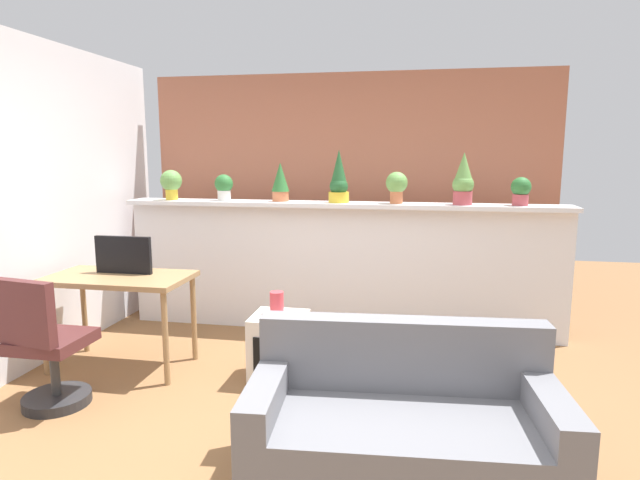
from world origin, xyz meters
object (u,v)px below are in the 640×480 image
(potted_plant_0, at_px, (171,183))
(vase_on_shelf, at_px, (277,303))
(office_chair, at_px, (46,353))
(potted_plant_3, at_px, (339,180))
(tv_monitor, at_px, (123,255))
(couch, at_px, (402,431))
(side_cube_shelf, at_px, (279,347))
(potted_plant_4, at_px, (397,185))
(desk, at_px, (119,286))
(potted_plant_5, at_px, (463,180))
(potted_plant_2, at_px, (280,181))
(potted_plant_1, at_px, (224,186))
(potted_plant_6, at_px, (521,190))

(potted_plant_0, bearing_deg, vase_on_shelf, -39.32)
(office_chair, height_order, vase_on_shelf, office_chair)
(potted_plant_3, xyz_separation_m, tv_monitor, (-1.56, -1.08, -0.55))
(tv_monitor, bearing_deg, couch, -28.19)
(tv_monitor, bearing_deg, side_cube_shelf, -3.68)
(potted_plant_0, xyz_separation_m, potted_plant_4, (2.19, 0.00, -0.00))
(potted_plant_3, distance_m, couch, 2.65)
(potted_plant_0, bearing_deg, desk, -85.53)
(potted_plant_4, xyz_separation_m, couch, (0.15, -2.28, -1.13))
(potted_plant_4, relative_size, desk, 0.26)
(potted_plant_0, height_order, potted_plant_5, potted_plant_5)
(potted_plant_3, distance_m, tv_monitor, 1.98)
(potted_plant_2, xyz_separation_m, desk, (-1.00, -1.20, -0.77))
(potted_plant_5, distance_m, vase_on_shelf, 1.99)
(potted_plant_5, bearing_deg, side_cube_shelf, -140.29)
(desk, bearing_deg, side_cube_shelf, -0.13)
(couch, bearing_deg, potted_plant_3, 106.49)
(potted_plant_1, bearing_deg, tv_monitor, -111.50)
(desk, bearing_deg, vase_on_shelf, 2.17)
(potted_plant_4, height_order, office_chair, potted_plant_4)
(side_cube_shelf, relative_size, vase_on_shelf, 3.01)
(side_cube_shelf, bearing_deg, potted_plant_1, 125.59)
(potted_plant_6, bearing_deg, tv_monitor, -161.06)
(potted_plant_3, height_order, side_cube_shelf, potted_plant_3)
(potted_plant_1, relative_size, potted_plant_2, 0.68)
(office_chair, bearing_deg, potted_plant_1, 74.10)
(potted_plant_1, relative_size, potted_plant_6, 1.01)
(potted_plant_6, xyz_separation_m, side_cube_shelf, (-1.88, -1.17, -1.13))
(potted_plant_1, distance_m, potted_plant_2, 0.56)
(desk, bearing_deg, potted_plant_3, 36.54)
(potted_plant_4, relative_size, side_cube_shelf, 0.57)
(potted_plant_3, xyz_separation_m, desk, (-1.57, -1.16, -0.78))
(tv_monitor, distance_m, vase_on_shelf, 1.30)
(potted_plant_0, relative_size, potted_plant_3, 0.60)
(potted_plant_3, height_order, vase_on_shelf, potted_plant_3)
(potted_plant_0, distance_m, desk, 1.38)
(desk, relative_size, office_chair, 1.21)
(potted_plant_4, xyz_separation_m, potted_plant_5, (0.58, -0.01, 0.05))
(potted_plant_1, bearing_deg, side_cube_shelf, -54.41)
(potted_plant_0, height_order, potted_plant_1, potted_plant_0)
(potted_plant_5, xyz_separation_m, office_chair, (-2.78, -1.88, -1.07))
(potted_plant_1, xyz_separation_m, potted_plant_4, (1.66, -0.02, 0.03))
(potted_plant_3, distance_m, desk, 2.10)
(desk, bearing_deg, potted_plant_4, 29.01)
(potted_plant_5, bearing_deg, potted_plant_6, 2.08)
(potted_plant_1, relative_size, potted_plant_5, 0.54)
(potted_plant_2, xyz_separation_m, tv_monitor, (-1.00, -1.12, -0.53))
(side_cube_shelf, xyz_separation_m, vase_on_shelf, (-0.03, 0.05, 0.33))
(desk, bearing_deg, office_chair, -98.28)
(tv_monitor, bearing_deg, vase_on_shelf, -1.46)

